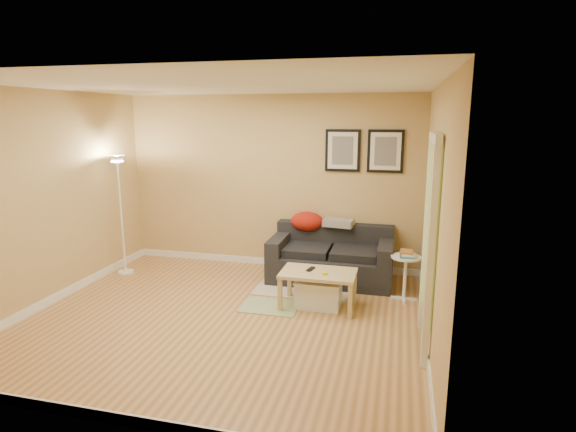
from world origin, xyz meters
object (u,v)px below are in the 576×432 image
object	(u,v)px
sofa	(331,255)
side_table	(405,278)
coffee_table	(318,289)
floor_lamp	(122,219)
book_stack	(407,254)
storage_bin	(319,293)

from	to	relation	value
sofa	side_table	xyz separation A→B (m)	(1.01, -0.48, -0.09)
sofa	coffee_table	bearing A→B (deg)	-90.56
floor_lamp	sofa	bearing A→B (deg)	8.09
side_table	book_stack	xyz separation A→B (m)	(0.01, 0.00, 0.32)
sofa	storage_bin	world-z (taller)	sofa
storage_bin	side_table	xyz separation A→B (m)	(1.02, 0.47, 0.11)
storage_bin	book_stack	bearing A→B (deg)	24.82
side_table	book_stack	size ratio (longest dim) A/B	2.48
coffee_table	book_stack	bearing A→B (deg)	34.07
side_table	sofa	bearing A→B (deg)	154.61
sofa	floor_lamp	xyz separation A→B (m)	(-3.01, -0.43, 0.45)
coffee_table	storage_bin	distance (m)	0.06
side_table	book_stack	world-z (taller)	book_stack
sofa	book_stack	distance (m)	1.15
storage_bin	side_table	world-z (taller)	side_table
sofa	side_table	world-z (taller)	sofa
storage_bin	floor_lamp	distance (m)	3.12
sofa	coffee_table	world-z (taller)	sofa
floor_lamp	coffee_table	bearing A→B (deg)	-10.40
coffee_table	book_stack	xyz separation A→B (m)	(1.03, 0.50, 0.38)
book_stack	sofa	bearing A→B (deg)	146.05
coffee_table	side_table	xyz separation A→B (m)	(1.02, 0.50, 0.06)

